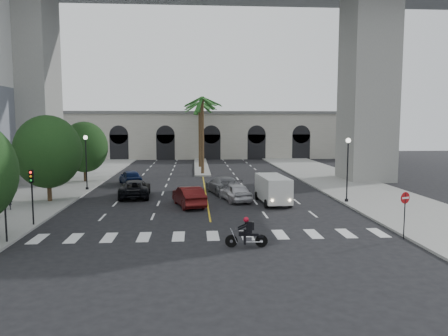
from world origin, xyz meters
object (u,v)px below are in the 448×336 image
(lamp_post_left_far, at_px, (86,158))
(motorcycle_rider, at_px, (248,233))
(car_c, at_px, (135,189))
(traffic_signal_far, at_px, (32,188))
(do_not_enter_sign, at_px, (405,205))
(car_a, at_px, (235,192))
(car_d, at_px, (223,185))
(lamp_post_right, at_px, (348,164))
(car_b, at_px, (189,196))
(cargo_van, at_px, (273,188))
(pedestrian_a, at_px, (8,198))
(car_e, at_px, (130,177))
(traffic_signal_near, at_px, (5,199))

(lamp_post_left_far, distance_m, motorcycle_rider, 24.02)
(lamp_post_left_far, distance_m, car_c, 6.86)
(traffic_signal_far, bearing_deg, car_c, 64.77)
(car_c, distance_m, do_not_enter_sign, 22.87)
(traffic_signal_far, distance_m, car_a, 16.03)
(motorcycle_rider, xyz_separation_m, car_d, (-0.13, 17.53, 0.07))
(traffic_signal_far, distance_m, car_d, 17.78)
(lamp_post_right, distance_m, car_a, 9.49)
(lamp_post_right, bearing_deg, car_a, 169.58)
(car_a, height_order, car_b, car_b)
(do_not_enter_sign, bearing_deg, car_a, 102.18)
(lamp_post_left_far, relative_size, car_b, 1.09)
(cargo_van, distance_m, pedestrian_a, 20.32)
(lamp_post_right, xyz_separation_m, car_d, (-9.77, 5.59, -2.41))
(lamp_post_right, distance_m, traffic_signal_far, 23.62)
(lamp_post_right, xyz_separation_m, traffic_signal_far, (-22.70, -6.50, -0.71))
(lamp_post_right, bearing_deg, car_d, 150.23)
(traffic_signal_far, distance_m, do_not_enter_sign, 22.57)
(lamp_post_right, xyz_separation_m, cargo_van, (-6.06, 0.30, -1.97))
(lamp_post_right, height_order, motorcycle_rider, lamp_post_right)
(traffic_signal_far, bearing_deg, car_a, 30.80)
(traffic_signal_far, height_order, car_c, traffic_signal_far)
(lamp_post_left_far, bearing_deg, pedestrian_a, -110.04)
(lamp_post_left_far, distance_m, lamp_post_right, 24.16)
(car_c, xyz_separation_m, car_d, (7.92, 1.48, 0.04))
(cargo_van, bearing_deg, car_d, 121.75)
(lamp_post_left_far, relative_size, car_e, 1.16)
(lamp_post_right, height_order, cargo_van, lamp_post_right)
(lamp_post_right, height_order, car_d, lamp_post_right)
(traffic_signal_far, bearing_deg, lamp_post_right, 15.98)
(lamp_post_left_far, distance_m, traffic_signal_near, 18.51)
(car_d, bearing_deg, traffic_signal_far, 30.13)
(car_b, height_order, car_c, car_b)
(car_b, xyz_separation_m, car_d, (3.13, 6.01, 0.00))
(traffic_signal_near, bearing_deg, traffic_signal_far, 90.00)
(lamp_post_left_far, distance_m, car_d, 13.46)
(traffic_signal_far, bearing_deg, lamp_post_left_far, 90.40)
(lamp_post_right, bearing_deg, car_b, -178.13)
(lamp_post_left_far, distance_m, pedestrian_a, 10.40)
(traffic_signal_near, bearing_deg, car_b, 45.80)
(car_e, distance_m, cargo_van, 17.71)
(car_b, bearing_deg, car_c, -57.94)
(cargo_van, xyz_separation_m, pedestrian_a, (-20.23, -1.85, -0.20))
(car_d, bearing_deg, car_c, -2.40)
(motorcycle_rider, height_order, do_not_enter_sign, do_not_enter_sign)
(car_e, relative_size, cargo_van, 0.86)
(car_b, relative_size, car_e, 1.06)
(traffic_signal_near, relative_size, car_b, 0.75)
(car_a, relative_size, cargo_van, 0.85)
(car_a, relative_size, car_d, 0.81)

